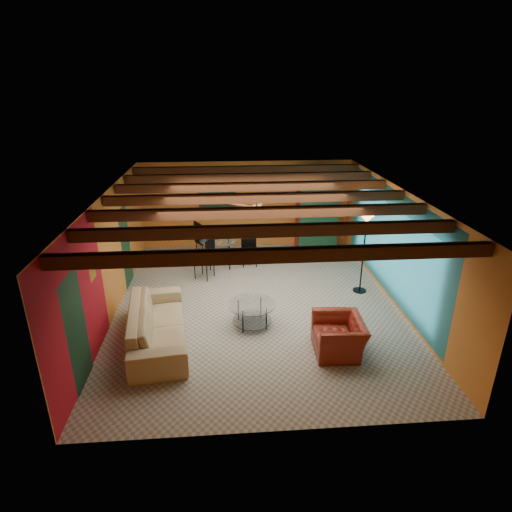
{
  "coord_description": "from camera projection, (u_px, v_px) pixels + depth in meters",
  "views": [
    {
      "loc": [
        -0.73,
        -8.88,
        4.85
      ],
      "look_at": [
        0.0,
        0.2,
        1.15
      ],
      "focal_mm": 29.74,
      "sensor_mm": 36.0,
      "label": 1
    }
  ],
  "objects": [
    {
      "name": "armchair",
      "position": [
        339.0,
        336.0,
        8.18
      ],
      "size": [
        0.97,
        1.09,
        0.69
      ],
      "primitive_type": "imported",
      "rotation": [
        0.0,
        0.0,
        -1.61
      ],
      "color": "maroon",
      "rests_on": "ground"
    },
    {
      "name": "armoire",
      "position": [
        317.0,
        215.0,
        13.26
      ],
      "size": [
        1.28,
        0.75,
        2.13
      ],
      "primitive_type": "cube",
      "rotation": [
        0.0,
        0.0,
        0.13
      ],
      "color": "maroon",
      "rests_on": "ground"
    },
    {
      "name": "floor_lamp",
      "position": [
        363.0,
        253.0,
        10.33
      ],
      "size": [
        0.45,
        0.45,
        2.05
      ],
      "primitive_type": null,
      "rotation": [
        0.0,
        0.0,
        -0.08
      ],
      "color": "black",
      "rests_on": "ground"
    },
    {
      "name": "coffee_table",
      "position": [
        252.0,
        314.0,
        9.11
      ],
      "size": [
        1.14,
        1.14,
        0.51
      ],
      "primitive_type": null,
      "rotation": [
        0.0,
        0.0,
        0.15
      ],
      "color": "silver",
      "rests_on": "ground"
    },
    {
      "name": "ceiling_fan",
      "position": [
        257.0,
        208.0,
        9.19
      ],
      "size": [
        1.5,
        1.5,
        0.44
      ],
      "primitive_type": null,
      "color": "#472614",
      "rests_on": "ceiling"
    },
    {
      "name": "vase",
      "position": [
        219.0,
        225.0,
        11.71
      ],
      "size": [
        0.17,
        0.17,
        0.18
      ],
      "primitive_type": "imported",
      "rotation": [
        0.0,
        0.0,
        0.01
      ],
      "color": "orange",
      "rests_on": "dining_table"
    },
    {
      "name": "potted_plant",
      "position": [
        319.0,
        173.0,
        12.76
      ],
      "size": [
        0.49,
        0.43,
        0.5
      ],
      "primitive_type": "imported",
      "rotation": [
        0.0,
        0.0,
        0.09
      ],
      "color": "#26661E",
      "rests_on": "armoire"
    },
    {
      "name": "room",
      "position": [
        256.0,
        206.0,
        9.29
      ],
      "size": [
        6.52,
        8.01,
        2.71
      ],
      "color": "#9A948A",
      "rests_on": "ground"
    },
    {
      "name": "dining_table",
      "position": [
        219.0,
        248.0,
        11.96
      ],
      "size": [
        2.23,
        2.23,
        1.14
      ],
      "primitive_type": null,
      "rotation": [
        0.0,
        0.0,
        0.02
      ],
      "color": "white",
      "rests_on": "ground"
    },
    {
      "name": "sofa",
      "position": [
        157.0,
        324.0,
        8.46
      ],
      "size": [
        1.4,
        2.82,
        0.79
      ],
      "primitive_type": "imported",
      "rotation": [
        0.0,
        0.0,
        1.7
      ],
      "color": "tan",
      "rests_on": "ground"
    },
    {
      "name": "painting",
      "position": [
        217.0,
        196.0,
        13.05
      ],
      "size": [
        1.05,
        0.03,
        0.65
      ],
      "primitive_type": "cube",
      "color": "black",
      "rests_on": "wall_back"
    }
  ]
}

